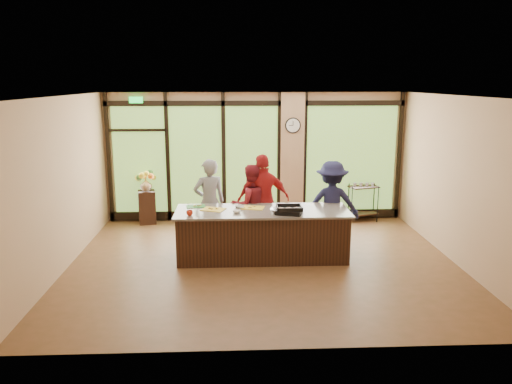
{
  "coord_description": "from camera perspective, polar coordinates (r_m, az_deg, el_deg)",
  "views": [
    {
      "loc": [
        -0.52,
        -8.58,
        3.26
      ],
      "look_at": [
        -0.11,
        0.4,
        1.24
      ],
      "focal_mm": 35.0,
      "sensor_mm": 36.0,
      "label": 1
    }
  ],
  "objects": [
    {
      "name": "countertop",
      "position": [
        9.21,
        0.73,
        -2.21
      ],
      "size": [
        3.2,
        1.1,
        0.04
      ],
      "primitive_type": "cube",
      "color": "gray",
      "rests_on": "island_base"
    },
    {
      "name": "left_wall",
      "position": [
        9.25,
        -21.33,
        0.81
      ],
      "size": [
        0.0,
        6.0,
        6.0
      ],
      "primitive_type": "plane",
      "rotation": [
        1.57,
        0.0,
        1.57
      ],
      "color": "tan",
      "rests_on": "floor"
    },
    {
      "name": "island_base",
      "position": [
        9.33,
        0.72,
        -4.94
      ],
      "size": [
        3.1,
        1.0,
        0.88
      ],
      "primitive_type": "cube",
      "color": "black",
      "rests_on": "floor"
    },
    {
      "name": "ceiling",
      "position": [
        8.6,
        0.89,
        10.91
      ],
      "size": [
        7.0,
        7.0,
        0.0
      ],
      "primitive_type": "plane",
      "rotation": [
        3.14,
        0.0,
        0.0
      ],
      "color": "white",
      "rests_on": "back_wall"
    },
    {
      "name": "cutting_board_right",
      "position": [
        9.35,
        -0.36,
        -1.8
      ],
      "size": [
        0.46,
        0.38,
        0.01
      ],
      "primitive_type": "cube",
      "rotation": [
        0.0,
        0.0,
        -0.22
      ],
      "color": "yellow",
      "rests_on": "countertop"
    },
    {
      "name": "right_wall",
      "position": [
        9.64,
        22.1,
        1.19
      ],
      "size": [
        0.0,
        6.0,
        6.0
      ],
      "primitive_type": "plane",
      "rotation": [
        1.57,
        0.0,
        -1.57
      ],
      "color": "tan",
      "rests_on": "floor"
    },
    {
      "name": "cook_left",
      "position": [
        9.99,
        -5.35,
        -1.19
      ],
      "size": [
        0.74,
        0.59,
        1.76
      ],
      "primitive_type": "imported",
      "rotation": [
        0.0,
        0.0,
        3.43
      ],
      "color": "slate",
      "rests_on": "floor"
    },
    {
      "name": "roasting_pan",
      "position": [
        8.96,
        3.81,
        -2.25
      ],
      "size": [
        0.54,
        0.47,
        0.08
      ],
      "primitive_type": "cube",
      "rotation": [
        0.0,
        0.0,
        -0.31
      ],
      "color": "black",
      "rests_on": "countertop"
    },
    {
      "name": "flower_vase",
      "position": [
        11.75,
        -12.47,
        0.82
      ],
      "size": [
        0.37,
        0.37,
        0.29
      ],
      "primitive_type": "imported",
      "rotation": [
        0.0,
        0.0,
        -0.39
      ],
      "color": "#8E704D",
      "rests_on": "flower_stand"
    },
    {
      "name": "mixing_bowl",
      "position": [
        9.01,
        2.68,
        -2.15
      ],
      "size": [
        0.42,
        0.42,
        0.08
      ],
      "primitive_type": "imported",
      "rotation": [
        0.0,
        0.0,
        -0.28
      ],
      "color": "silver",
      "rests_on": "countertop"
    },
    {
      "name": "bar_cart",
      "position": [
        12.05,
        12.15,
        -0.65
      ],
      "size": [
        0.75,
        0.57,
        0.92
      ],
      "rotation": [
        0.0,
        0.0,
        0.3
      ],
      "color": "black",
      "rests_on": "floor"
    },
    {
      "name": "cook_midright",
      "position": [
        9.94,
        0.84,
        -0.95
      ],
      "size": [
        1.16,
        0.68,
        1.85
      ],
      "primitive_type": "imported",
      "rotation": [
        0.0,
        0.0,
        3.37
      ],
      "color": "#A31919",
      "rests_on": "floor"
    },
    {
      "name": "flower_stand",
      "position": [
        11.87,
        -12.35,
        -1.68
      ],
      "size": [
        0.46,
        0.46,
        0.77
      ],
      "primitive_type": "cube",
      "rotation": [
        0.0,
        0.0,
        0.21
      ],
      "color": "black",
      "rests_on": "floor"
    },
    {
      "name": "prep_bowl_near",
      "position": [
        9.32,
        -1.73,
        -1.76
      ],
      "size": [
        0.16,
        0.16,
        0.04
      ],
      "primitive_type": "imported",
      "rotation": [
        0.0,
        0.0,
        0.18
      ],
      "color": "white",
      "rests_on": "countertop"
    },
    {
      "name": "cutting_board_left",
      "position": [
        9.53,
        -6.89,
        -1.62
      ],
      "size": [
        0.39,
        0.32,
        0.01
      ],
      "primitive_type": "cube",
      "rotation": [
        0.0,
        0.0,
        0.16
      ],
      "color": "#2D7C2E",
      "rests_on": "countertop"
    },
    {
      "name": "floor",
      "position": [
        9.2,
        0.82,
        -8.12
      ],
      "size": [
        7.0,
        7.0,
        0.0
      ],
      "primitive_type": "plane",
      "color": "brown",
      "rests_on": "ground"
    },
    {
      "name": "cook_right",
      "position": [
        10.04,
        8.61,
        -1.33
      ],
      "size": [
        1.17,
        0.75,
        1.72
      ],
      "primitive_type": "imported",
      "rotation": [
        0.0,
        0.0,
        3.04
      ],
      "color": "#191A38",
      "rests_on": "floor"
    },
    {
      "name": "back_wall",
      "position": [
        11.73,
        -0.03,
        4.01
      ],
      "size": [
        7.0,
        0.0,
        7.0
      ],
      "primitive_type": "plane",
      "rotation": [
        1.57,
        0.0,
        0.0
      ],
      "color": "tan",
      "rests_on": "floor"
    },
    {
      "name": "prep_bowl_far",
      "position": [
        9.42,
        -2.05,
        -1.65
      ],
      "size": [
        0.15,
        0.15,
        0.03
      ],
      "primitive_type": "imported",
      "rotation": [
        0.0,
        0.0,
        0.11
      ],
      "color": "white",
      "rests_on": "countertop"
    },
    {
      "name": "cook_midleft",
      "position": [
        9.92,
        -0.66,
        -1.55
      ],
      "size": [
        0.95,
        0.83,
        1.65
      ],
      "primitive_type": "imported",
      "rotation": [
        0.0,
        0.0,
        3.43
      ],
      "color": "maroon",
      "rests_on": "floor"
    },
    {
      "name": "wall_clock",
      "position": [
        11.58,
        4.24,
        7.6
      ],
      "size": [
        0.36,
        0.04,
        0.36
      ],
      "color": "black",
      "rests_on": "window_wall"
    },
    {
      "name": "window_wall",
      "position": [
        11.71,
        0.78,
        3.47
      ],
      "size": [
        6.9,
        0.12,
        3.0
      ],
      "color": "tan",
      "rests_on": "floor"
    },
    {
      "name": "prep_bowl_mid",
      "position": [
        9.02,
        -2.21,
        -2.24
      ],
      "size": [
        0.17,
        0.17,
        0.05
      ],
      "primitive_type": "imported",
      "rotation": [
        0.0,
        0.0,
        -0.15
      ],
      "color": "white",
      "rests_on": "countertop"
    },
    {
      "name": "cutting_board_center",
      "position": [
        9.27,
        -4.9,
        -1.99
      ],
      "size": [
        0.49,
        0.43,
        0.01
      ],
      "primitive_type": "cube",
      "rotation": [
        0.0,
        0.0,
        -0.38
      ],
      "color": "yellow",
      "rests_on": "countertop"
    },
    {
      "name": "red_ramekin",
      "position": [
        8.91,
        -7.6,
        -2.39
      ],
      "size": [
        0.15,
        0.15,
        0.09
      ],
      "primitive_type": "imported",
      "rotation": [
        0.0,
        0.0,
        -0.28
      ],
      "color": "red",
      "rests_on": "countertop"
    }
  ]
}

